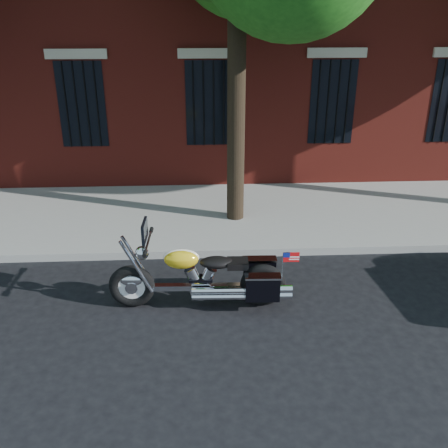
{
  "coord_description": "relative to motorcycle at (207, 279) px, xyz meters",
  "views": [
    {
      "loc": [
        -0.25,
        -7.03,
        4.35
      ],
      "look_at": [
        0.15,
        0.8,
        0.91
      ],
      "focal_mm": 40.0,
      "sensor_mm": 36.0,
      "label": 1
    }
  ],
  "objects": [
    {
      "name": "motorcycle",
      "position": [
        0.0,
        0.0,
        0.0
      ],
      "size": [
        2.86,
        0.84,
        1.45
      ],
      "rotation": [
        0.0,
        0.0,
        -0.03
      ],
      "color": "black",
      "rests_on": "ground"
    },
    {
      "name": "sidewalk",
      "position": [
        0.18,
        3.59,
        -0.42
      ],
      "size": [
        40.0,
        3.6,
        0.15
      ],
      "primitive_type": "cube",
      "color": "gray",
      "rests_on": "ground"
    },
    {
      "name": "ground",
      "position": [
        0.18,
        0.33,
        -0.49
      ],
      "size": [
        120.0,
        120.0,
        0.0
      ],
      "primitive_type": "plane",
      "color": "black",
      "rests_on": "ground"
    },
    {
      "name": "curb",
      "position": [
        0.18,
        1.71,
        -0.42
      ],
      "size": [
        40.0,
        0.16,
        0.15
      ],
      "primitive_type": "cube",
      "color": "gray",
      "rests_on": "ground"
    }
  ]
}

